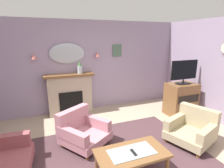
# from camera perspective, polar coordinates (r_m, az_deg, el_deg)

# --- Properties ---
(floor) EXTENTS (6.87, 6.33, 0.10)m
(floor) POSITION_cam_1_polar(r_m,az_deg,el_deg) (3.50, 3.60, -24.16)
(floor) COLOR tan
(floor) RESTS_ON ground
(wall_back) EXTENTS (6.87, 0.10, 2.62)m
(wall_back) POSITION_cam_1_polar(r_m,az_deg,el_deg) (5.38, -8.50, 5.52)
(wall_back) COLOR #9E8CA8
(wall_back) RESTS_ON ground
(patterned_rug) EXTENTS (3.20, 2.40, 0.01)m
(patterned_rug) POSITION_cam_1_polar(r_m,az_deg,el_deg) (3.61, 2.18, -21.64)
(patterned_rug) COLOR #4C3338
(patterned_rug) RESTS_ON ground
(fireplace) EXTENTS (1.36, 0.36, 1.16)m
(fireplace) POSITION_cam_1_polar(r_m,az_deg,el_deg) (5.24, -13.08, -3.24)
(fireplace) COLOR tan
(fireplace) RESTS_ON ground
(mantel_vase_left) EXTENTS (0.13, 0.13, 0.37)m
(mantel_vase_left) POSITION_cam_1_polar(r_m,az_deg,el_deg) (5.09, -10.16, 5.06)
(mantel_vase_left) COLOR silver
(mantel_vase_left) RESTS_ON fireplace
(wall_mirror) EXTENTS (0.96, 0.06, 0.56)m
(wall_mirror) POSITION_cam_1_polar(r_m,az_deg,el_deg) (5.16, -14.05, 9.37)
(wall_mirror) COLOR #B2BCC6
(wall_sconce_left) EXTENTS (0.14, 0.14, 0.14)m
(wall_sconce_left) POSITION_cam_1_polar(r_m,az_deg,el_deg) (5.07, -23.57, 7.95)
(wall_sconce_left) COLOR #D17066
(wall_sconce_right) EXTENTS (0.14, 0.14, 0.14)m
(wall_sconce_right) POSITION_cam_1_polar(r_m,az_deg,el_deg) (5.29, -4.68, 9.32)
(wall_sconce_right) COLOR #D17066
(framed_picture) EXTENTS (0.28, 0.03, 0.36)m
(framed_picture) POSITION_cam_1_polar(r_m,az_deg,el_deg) (5.56, 1.64, 10.54)
(framed_picture) COLOR #4C6B56
(coffee_table) EXTENTS (1.10, 0.60, 0.45)m
(coffee_table) POSITION_cam_1_polar(r_m,az_deg,el_deg) (2.98, 6.23, -21.50)
(coffee_table) COLOR brown
(coffee_table) RESTS_ON ground
(tv_remote) EXTENTS (0.04, 0.16, 0.02)m
(tv_remote) POSITION_cam_1_polar(r_m,az_deg,el_deg) (2.92, 6.85, -20.74)
(tv_remote) COLOR black
(tv_remote) RESTS_ON coffee_table
(armchair_in_corner) EXTENTS (1.04, 1.03, 0.71)m
(armchair_in_corner) POSITION_cam_1_polar(r_m,az_deg,el_deg) (4.20, 24.07, -12.66)
(armchair_in_corner) COLOR tan
(armchair_in_corner) RESTS_ON ground
(armchair_beside_couch) EXTENTS (1.12, 1.13, 0.71)m
(armchair_beside_couch) POSITION_cam_1_polar(r_m,az_deg,el_deg) (3.84, -9.49, -14.19)
(armchair_beside_couch) COLOR #B77A84
(armchair_beside_couch) RESTS_ON ground
(tv_cabinet) EXTENTS (0.80, 0.57, 0.90)m
(tv_cabinet) POSITION_cam_1_polar(r_m,az_deg,el_deg) (5.46, 20.96, -4.47)
(tv_cabinet) COLOR brown
(tv_cabinet) RESTS_ON ground
(tv_flatscreen) EXTENTS (0.84, 0.24, 0.65)m
(tv_flatscreen) POSITION_cam_1_polar(r_m,az_deg,el_deg) (5.25, 21.89, 3.72)
(tv_flatscreen) COLOR black
(tv_flatscreen) RESTS_ON tv_cabinet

